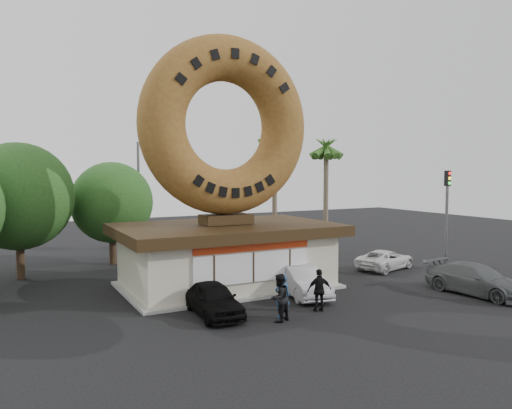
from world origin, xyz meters
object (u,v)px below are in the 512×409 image
at_px(car_grey, 477,280).
at_px(traffic_signal, 447,206).
at_px(donut_shop, 226,253).
at_px(car_white, 385,260).
at_px(person_right, 319,290).
at_px(street_lamp, 141,194).
at_px(car_silver, 302,281).
at_px(person_center, 279,298).
at_px(person_left, 282,296).
at_px(car_black, 214,299).
at_px(giant_donut, 226,126).

bearing_deg(car_grey, traffic_signal, 47.62).
bearing_deg(donut_shop, car_white, -2.34).
relative_size(person_right, car_grey, 0.36).
distance_m(street_lamp, car_silver, 14.67).
relative_size(traffic_signal, person_center, 3.12).
bearing_deg(traffic_signal, donut_shop, 171.90).
bearing_deg(car_white, person_left, 101.21).
bearing_deg(person_left, donut_shop, -86.80).
xyz_separation_m(person_right, car_black, (-4.29, 1.57, -0.23)).
bearing_deg(donut_shop, person_left, -92.51).
relative_size(giant_donut, person_center, 4.72).
distance_m(person_left, car_grey, 10.51).
height_order(person_center, car_grey, person_center).
relative_size(person_left, car_silver, 0.41).
xyz_separation_m(car_silver, car_grey, (7.75, -3.78, 0.01)).
distance_m(giant_donut, street_lamp, 10.90).
bearing_deg(person_center, car_black, -69.79).
distance_m(person_left, person_center, 0.52).
xyz_separation_m(car_silver, car_white, (8.10, 3.08, -0.13)).
distance_m(street_lamp, person_center, 17.00).
height_order(street_lamp, person_right, street_lamp).
distance_m(donut_shop, giant_donut, 6.62).
height_order(person_left, car_grey, person_left).
bearing_deg(person_center, street_lamp, -110.08).
relative_size(street_lamp, car_white, 1.86).
relative_size(donut_shop, giant_donut, 1.22).
bearing_deg(traffic_signal, giant_donut, 171.83).
bearing_deg(street_lamp, donut_shop, -79.50).
xyz_separation_m(giant_donut, street_lamp, (-1.86, 10.00, -3.91)).
distance_m(traffic_signal, person_left, 15.18).
distance_m(donut_shop, street_lamp, 10.54).
height_order(street_lamp, car_grey, street_lamp).
height_order(person_left, person_center, person_center).
bearing_deg(car_white, person_center, 101.86).
bearing_deg(person_right, giant_donut, -58.34).
distance_m(person_left, person_right, 1.93).
height_order(car_black, car_white, car_black).
xyz_separation_m(donut_shop, car_white, (10.53, -0.43, -1.17)).
relative_size(giant_donut, car_white, 2.14).
bearing_deg(person_left, person_center, 50.34).
relative_size(person_center, car_silver, 0.44).
distance_m(person_right, car_white, 10.54).
bearing_deg(person_center, traffic_signal, 173.12).
bearing_deg(car_silver, person_left, -123.93).
distance_m(person_right, car_grey, 8.61).
height_order(donut_shop, car_grey, donut_shop).
relative_size(traffic_signal, car_silver, 1.38).
bearing_deg(traffic_signal, person_left, -163.52).
bearing_deg(street_lamp, traffic_signal, -37.14).
bearing_deg(person_left, street_lamp, -78.72).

